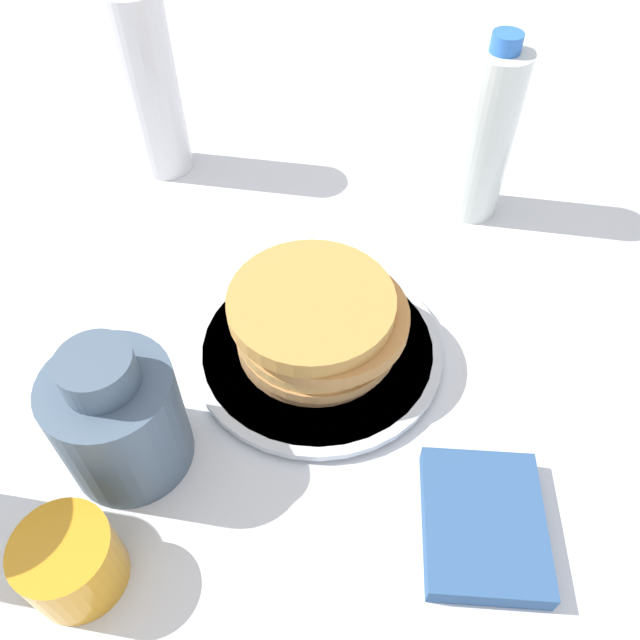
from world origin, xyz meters
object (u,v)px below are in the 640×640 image
Objects in this scene: plate at (320,347)px; cream_jug at (119,417)px; juice_glass at (71,562)px; water_bottle_mid at (485,136)px; water_bottle_far at (150,85)px; pancake_stack at (316,322)px.

plate is 0.20m from cream_jug.
plate is 0.28m from juice_glass.
juice_glass is at bearing -62.76° from water_bottle_mid.
cream_jug is 0.57× the size of water_bottle_far.
juice_glass is (0.13, -0.24, -0.02)m from pancake_stack.
water_bottle_mid is (-0.13, 0.25, 0.09)m from plate.
pancake_stack is at bearing 9.16° from water_bottle_far.
plate is at bearing -62.46° from water_bottle_mid.
water_bottle_mid reaches higher than juice_glass.
juice_glass is 0.30× the size of water_bottle_far.
water_bottle_far reaches higher than plate.
cream_jug is at bearing -78.44° from plate.
water_bottle_mid is at bearing 117.24° from juice_glass.
water_bottle_far reaches higher than water_bottle_mid.
water_bottle_far reaches higher than juice_glass.
cream_jug is 0.47m from water_bottle_mid.
plate is at bearing 9.75° from water_bottle_far.
pancake_stack is 1.21× the size of cream_jug.
cream_jug reaches higher than juice_glass.
pancake_stack is at bearing 117.25° from juice_glass.
water_bottle_far is at bearing 158.83° from juice_glass.
water_bottle_mid is at bearing 54.13° from water_bottle_far.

